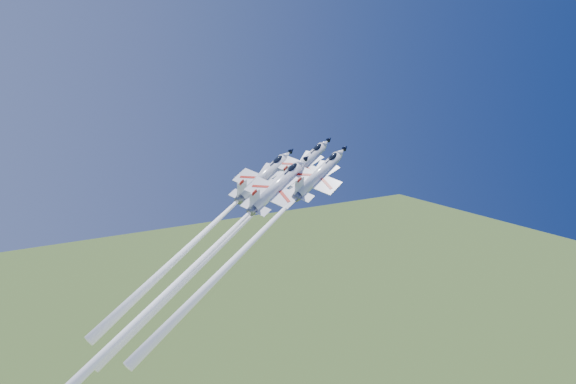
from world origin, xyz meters
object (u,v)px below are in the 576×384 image
jet_left (208,229)px  jet_slot (185,275)px  jet_lead (235,231)px  jet_right (257,236)px

jet_left → jet_slot: (-10.72, -13.63, -3.39)m
jet_slot → jet_left: bearing=121.6°
jet_lead → jet_slot: size_ratio=0.91×
jet_lead → jet_right: bearing=-24.8°
jet_lead → jet_right: (-0.82, -10.17, 1.58)m
jet_right → jet_slot: (-13.10, 1.34, -5.13)m
jet_left → jet_right: bearing=-11.2°
jet_left → jet_slot: jet_slot is taller
jet_right → jet_slot: bearing=-116.1°
jet_right → jet_lead: bearing=155.2°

